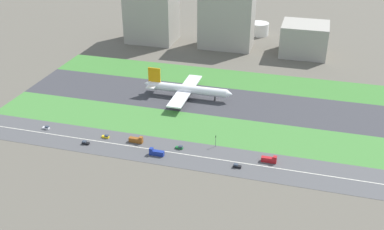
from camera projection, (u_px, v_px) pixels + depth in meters
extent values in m
plane|color=#5B564C|center=(218.00, 101.00, 319.22)|extent=(800.00, 800.00, 0.00)
cube|color=#38383D|center=(218.00, 101.00, 319.20)|extent=(280.00, 46.00, 0.10)
cube|color=#3D7A33|center=(230.00, 79.00, 354.20)|extent=(280.00, 36.00, 0.10)
cube|color=#427F38|center=(204.00, 128.00, 284.19)|extent=(280.00, 36.00, 0.10)
cube|color=#4C4C4F|center=(190.00, 155.00, 256.88)|extent=(280.00, 28.00, 0.10)
cube|color=silver|center=(190.00, 155.00, 256.85)|extent=(266.00, 0.50, 0.01)
cylinder|color=white|center=(188.00, 89.00, 321.50)|extent=(56.00, 6.00, 6.00)
cone|color=white|center=(230.00, 94.00, 314.35)|extent=(4.00, 5.70, 5.70)
cone|color=white|center=(147.00, 84.00, 328.40)|extent=(5.00, 5.40, 5.40)
cube|color=orange|center=(154.00, 75.00, 323.76)|extent=(9.00, 0.80, 11.00)
cube|color=white|center=(153.00, 84.00, 327.24)|extent=(6.00, 16.00, 0.60)
cube|color=white|center=(191.00, 82.00, 335.34)|extent=(10.00, 26.00, 1.00)
cylinder|color=gray|center=(190.00, 89.00, 331.00)|extent=(5.00, 3.20, 3.20)
cube|color=white|center=(179.00, 99.00, 309.73)|extent=(10.00, 26.00, 1.00)
cylinder|color=gray|center=(183.00, 99.00, 315.63)|extent=(5.00, 3.20, 3.20)
cylinder|color=black|center=(215.00, 98.00, 318.96)|extent=(1.00, 1.00, 3.20)
cylinder|color=black|center=(184.00, 93.00, 327.57)|extent=(1.00, 1.00, 3.20)
cylinder|color=black|center=(181.00, 97.00, 321.60)|extent=(1.00, 1.00, 3.20)
cube|color=black|center=(237.00, 167.00, 245.60)|extent=(4.40, 1.80, 1.10)
cube|color=#333D4C|center=(236.00, 165.00, 245.33)|extent=(2.20, 1.66, 0.90)
cube|color=brown|center=(136.00, 140.00, 268.66)|extent=(8.40, 2.50, 2.80)
cube|color=brown|center=(141.00, 138.00, 266.97)|extent=(2.00, 2.30, 1.20)
cube|color=black|center=(86.00, 143.00, 267.11)|extent=(4.40, 1.80, 1.10)
cube|color=#333D4C|center=(84.00, 142.00, 266.84)|extent=(2.20, 1.66, 0.90)
cube|color=#19662D|center=(179.00, 148.00, 262.68)|extent=(4.40, 1.80, 1.10)
cube|color=#333D4C|center=(180.00, 146.00, 262.03)|extent=(2.20, 1.66, 0.90)
cube|color=#B2191E|center=(269.00, 160.00, 249.99)|extent=(8.40, 2.50, 2.80)
cube|color=#B2191E|center=(275.00, 157.00, 248.30)|extent=(2.00, 2.30, 1.20)
cube|color=navy|center=(157.00, 153.00, 256.17)|extent=(8.40, 2.50, 2.80)
cube|color=navy|center=(151.00, 149.00, 256.01)|extent=(2.00, 2.30, 1.20)
cube|color=yellow|center=(105.00, 137.00, 273.75)|extent=(4.40, 1.80, 1.10)
cube|color=#333D4C|center=(107.00, 136.00, 273.10)|extent=(2.20, 1.66, 0.90)
cube|color=silver|center=(46.00, 128.00, 283.39)|extent=(4.40, 1.80, 1.10)
cube|color=#333D4C|center=(47.00, 127.00, 282.73)|extent=(2.20, 1.66, 0.90)
cylinder|color=#4C4C51|center=(216.00, 142.00, 263.69)|extent=(0.24, 0.24, 6.00)
cube|color=black|center=(216.00, 137.00, 262.02)|extent=(0.36, 0.36, 1.20)
sphere|color=#19D826|center=(216.00, 136.00, 261.71)|extent=(0.24, 0.24, 0.24)
cube|color=#9E998E|center=(152.00, 13.00, 425.63)|extent=(44.53, 35.16, 53.43)
cube|color=#9E998E|center=(227.00, 21.00, 409.39)|extent=(47.74, 26.80, 49.89)
cube|color=#9E998E|center=(304.00, 39.00, 397.98)|extent=(39.71, 36.72, 27.38)
cylinder|color=silver|center=(259.00, 29.00, 450.81)|extent=(18.93, 18.93, 12.09)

